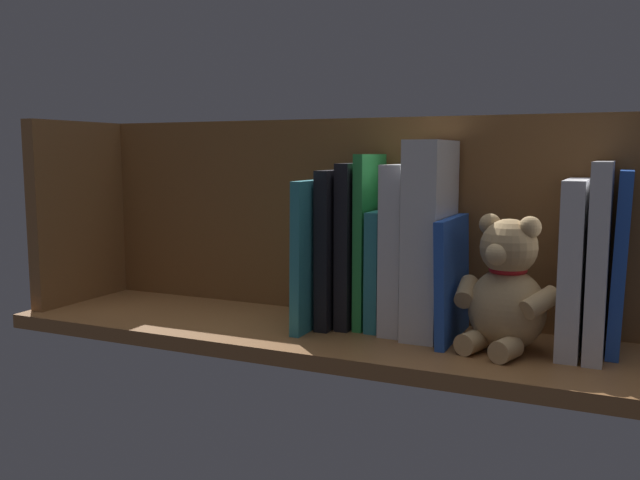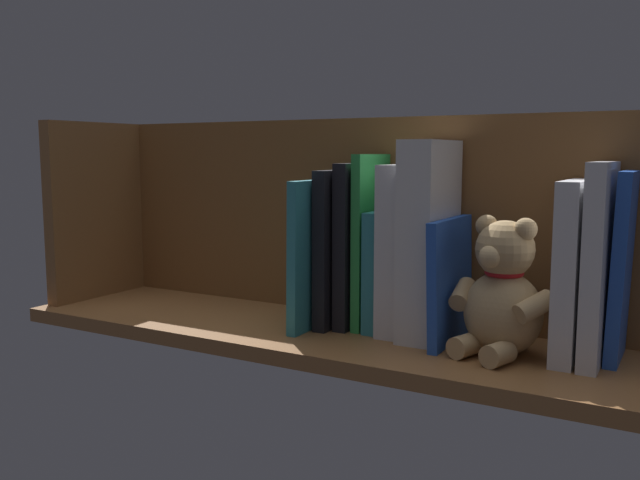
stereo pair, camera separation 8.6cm
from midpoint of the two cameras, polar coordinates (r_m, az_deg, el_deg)
name	(u,v)px [view 1 (the left image)]	position (r cm, az deg, el deg)	size (l,w,h in cm)	color
ground_plane	(320,335)	(102.07, -2.43, -8.03)	(97.60, 26.56, 2.20)	brown
shelf_back_panel	(348,217)	(108.85, 0.15, 1.96)	(97.60, 1.50, 31.45)	brown
shelf_side_divider	(78,212)	(127.17, -21.64, 2.22)	(2.40, 20.56, 31.45)	brown
book_0	(620,263)	(93.56, 21.70, -1.81)	(1.64, 10.29, 23.82)	blue
book_1	(599,259)	(91.78, 20.12, -1.54)	(2.36, 14.01, 24.95)	silver
book_2	(573,266)	(92.36, 18.21, -2.13)	(2.80, 13.73, 22.65)	silver
teddy_bear	(506,291)	(90.93, 12.91, -4.27)	(13.90, 13.62, 18.02)	tan
book_3	(452,279)	(95.12, 8.63, -3.27)	(1.34, 15.09, 17.13)	blue
dictionary_thick_white	(430,239)	(96.25, 6.80, 0.10)	(4.91, 12.96, 27.77)	silver
book_4	(401,248)	(98.56, 4.42, -0.70)	(3.15, 11.77, 24.37)	silver
book_5	(382,269)	(100.58, 2.88, -2.48)	(1.94, 10.83, 17.60)	teal
book_6	(370,241)	(100.91, 1.80, -0.08)	(1.43, 10.51, 25.83)	green
book_7	(355,245)	(101.50, 0.55, -0.41)	(2.09, 11.34, 24.51)	black
book_8	(337,248)	(101.95, -0.92, -0.66)	(2.05, 12.82, 23.49)	black
book_9	(319,253)	(101.34, -2.52, -1.12)	(1.47, 16.61, 22.08)	teal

